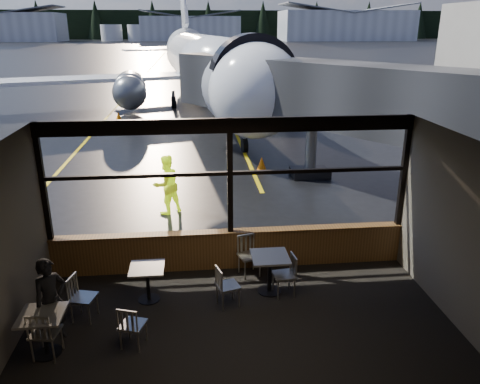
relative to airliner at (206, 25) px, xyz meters
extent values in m
plane|color=black|center=(-0.35, 97.73, -5.38)|extent=(520.00, 520.00, 0.00)
cube|color=black|center=(-0.35, -25.27, -5.37)|extent=(8.00, 6.00, 0.01)
cube|color=#38332D|center=(-0.35, -25.27, -1.88)|extent=(8.00, 6.00, 0.04)
cube|color=#524B41|center=(3.65, -25.27, -3.63)|extent=(0.04, 6.00, 3.50)
cube|color=brown|center=(-0.35, -22.27, -4.93)|extent=(8.00, 0.28, 0.90)
cube|color=black|center=(-0.35, -22.27, -2.03)|extent=(8.00, 0.18, 0.30)
cube|color=black|center=(-4.30, -22.27, -3.18)|extent=(0.12, 0.12, 2.60)
cube|color=black|center=(-0.35, -22.27, -3.18)|extent=(0.12, 0.12, 2.60)
cube|color=black|center=(3.60, -22.27, -3.18)|extent=(0.12, 0.12, 2.60)
cube|color=black|center=(-0.35, -22.27, -3.08)|extent=(8.00, 0.10, 0.08)
imported|color=black|center=(-3.69, -24.58, -4.59)|extent=(0.69, 0.66, 1.58)
imported|color=#BFF219|center=(-1.95, -18.68, -4.49)|extent=(1.10, 1.05, 1.78)
cone|color=#F84B07|center=(1.53, -14.53, -5.12)|extent=(0.37, 0.37, 0.52)
cone|color=orange|center=(-5.51, -3.34, -5.14)|extent=(0.35, 0.35, 0.48)
cylinder|color=silver|center=(-30.35, 159.73, -2.38)|extent=(8.00, 8.00, 6.00)
cylinder|color=silver|center=(-20.35, 159.73, -2.38)|extent=(8.00, 8.00, 6.00)
cylinder|color=silver|center=(-10.35, 159.73, -2.38)|extent=(8.00, 8.00, 6.00)
cube|color=black|center=(-0.35, 187.73, 0.62)|extent=(360.00, 3.00, 12.00)
camera|label=1|loc=(-1.14, -31.94, -0.07)|focal=35.00mm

